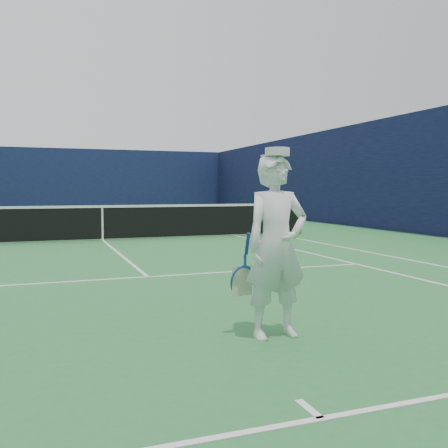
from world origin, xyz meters
The scene contains 5 objects.
ground centered at (0.00, 0.00, 0.00)m, with size 80.00×80.00×0.00m, color #2C7439.
court_markings centered at (0.00, 0.00, 0.00)m, with size 11.03×23.83×0.01m.
windscreen_fence centered at (0.00, 0.00, 2.00)m, with size 20.12×36.12×4.00m.
tennis_net centered at (0.00, 0.00, 0.55)m, with size 12.88×0.09×1.07m.
tennis_player centered at (0.52, -10.17, 0.91)m, with size 0.78×0.47×1.87m.
Camera 1 is at (-1.64, -14.56, 1.46)m, focal length 40.00 mm.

